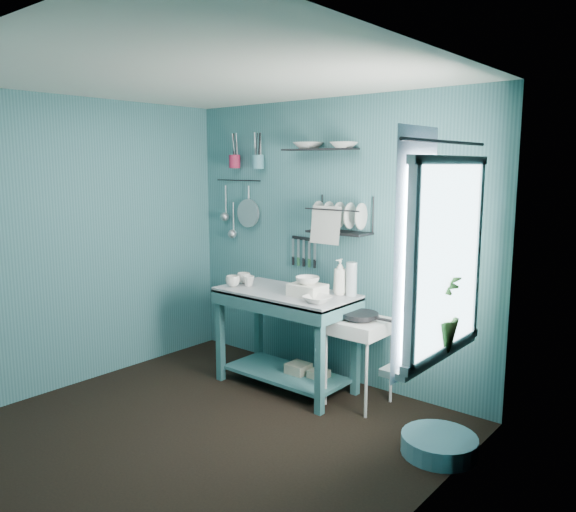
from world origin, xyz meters
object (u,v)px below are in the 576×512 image
Objects in this scene: hotplate_stand at (359,362)px; utensil_cup_magenta at (235,162)px; mug_right at (244,278)px; storage_tin_large at (298,376)px; colander at (248,213)px; floor_basin at (439,445)px; work_counter at (286,339)px; utensil_cup_teal at (258,162)px; mug_mid at (249,281)px; soap_bottle at (340,277)px; dish_rack at (339,215)px; frying_pan at (360,315)px; mug_left at (233,281)px; wash_tub at (307,290)px; potted_plant at (436,310)px; water_bottle at (351,279)px; storage_tin_small at (319,381)px.

hotplate_stand is 5.43× the size of utensil_cup_magenta.
mug_right is 0.56× the size of storage_tin_large.
colander is 2.85m from floor_basin.
mug_right reaches higher than work_counter.
mug_mid is at bearing -56.61° from utensil_cup_teal.
soap_bottle reaches higher than storage_tin_large.
soap_bottle is 0.54m from dish_rack.
mug_left is at bearing -166.69° from frying_pan.
utensil_cup_magenta reaches higher than wash_tub.
mug_right is 2.22m from floor_basin.
wash_tub reaches higher than mug_left.
colander is 0.58× the size of potted_plant.
storage_tin_small is at bearing -147.53° from water_bottle.
wash_tub is at bearing 10.86° from mug_left.
potted_plant is (2.30, -0.93, -0.88)m from utensil_cup_teal.
soap_bottle is 1.53m from floor_basin.
mug_right is 0.61× the size of storage_tin_small.
dish_rack is at bearing 148.73° from water_bottle.
potted_plant is at bearing -23.07° from work_counter.
soap_bottle is (0.17, 0.22, 0.10)m from wash_tub.
potted_plant is at bearing -20.90° from storage_tin_large.
hotplate_stand is 2.12m from utensil_cup_teal.
wash_tub is at bearing -1.53° from mug_right.
mug_mid is 0.21× the size of potted_plant.
mug_left is at bearing -158.20° from soap_bottle.
floor_basin is at bearing -5.07° from mug_mid.
water_bottle is 1.46m from floor_basin.
hotplate_stand reaches higher than floor_basin.
storage_tin_small is (-0.12, -0.12, -0.91)m from soap_bottle.
dish_rack is at bearing 56.99° from storage_tin_large.
wash_tub reaches higher than work_counter.
storage_tin_small is (0.30, 0.08, -0.33)m from work_counter.
work_counter is 5.50× the size of storage_tin_large.
mug_right is 0.41× the size of frying_pan.
work_counter is at bearing 171.50° from floor_basin.
storage_tin_small is 0.39× the size of floor_basin.
potted_plant is (1.10, -0.75, 0.07)m from water_bottle.
soap_bottle is 1.00× the size of frying_pan.
water_bottle is 0.57m from dish_rack.
storage_tin_large is at bearing 159.10° from potted_plant.
mug_right is at bearing -174.29° from storage_tin_small.
colander reaches higher than floor_basin.
work_counter is 6.05× the size of storage_tin_small.
soap_bottle is 1.72m from utensil_cup_magenta.
utensil_cup_teal is at bearing -179.25° from dish_rack.
wash_tub is 0.71m from dish_rack.
dish_rack is 1.09× the size of floor_basin.
soap_bottle reaches higher than wash_tub.
hotplate_stand is at bearing 5.51° from mug_right.
soap_bottle reaches higher than storage_tin_small.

